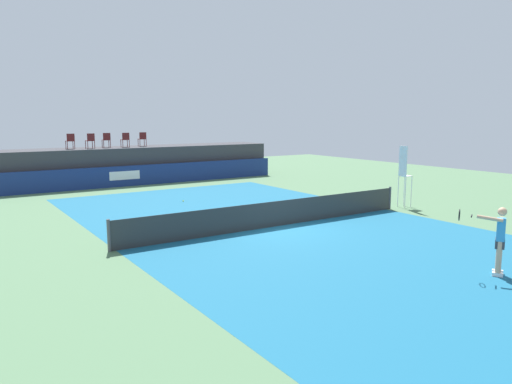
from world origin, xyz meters
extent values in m
plane|color=#4C704C|center=(0.00, 3.00, 0.00)|extent=(48.00, 48.00, 0.00)
cube|color=#16597A|center=(0.00, 0.00, 0.00)|extent=(12.00, 22.00, 0.00)
cube|color=navy|center=(0.00, 13.50, 0.60)|extent=(18.00, 0.20, 1.20)
cube|color=white|center=(-1.23, 13.39, 0.66)|extent=(1.80, 0.02, 0.50)
cube|color=#38383D|center=(0.00, 15.30, 1.10)|extent=(18.00, 2.80, 2.20)
cylinder|color=#561919|center=(-3.55, 15.53, 2.42)|extent=(0.04, 0.04, 0.44)
cylinder|color=#561919|center=(-3.96, 15.53, 2.42)|extent=(0.04, 0.04, 0.44)
cylinder|color=#561919|center=(-3.55, 15.12, 2.42)|extent=(0.04, 0.04, 0.44)
cylinder|color=#561919|center=(-3.96, 15.12, 2.42)|extent=(0.04, 0.04, 0.44)
cube|color=#561919|center=(-3.76, 15.33, 2.66)|extent=(0.44, 0.44, 0.03)
cube|color=#561919|center=(-3.75, 15.12, 2.88)|extent=(0.44, 0.03, 0.42)
cylinder|color=#561919|center=(-2.51, 15.24, 2.42)|extent=(0.04, 0.04, 0.44)
cylinder|color=#561919|center=(-2.91, 15.22, 2.42)|extent=(0.04, 0.04, 0.44)
cylinder|color=#561919|center=(-2.48, 14.84, 2.42)|extent=(0.04, 0.04, 0.44)
cylinder|color=#561919|center=(-2.89, 14.82, 2.42)|extent=(0.04, 0.04, 0.44)
cube|color=#561919|center=(-2.70, 15.03, 2.66)|extent=(0.46, 0.46, 0.03)
cube|color=#561919|center=(-2.68, 14.82, 2.88)|extent=(0.44, 0.05, 0.42)
cylinder|color=#561919|center=(-1.41, 15.62, 2.42)|extent=(0.04, 0.04, 0.44)
cylinder|color=#561919|center=(-1.81, 15.64, 2.42)|extent=(0.04, 0.04, 0.44)
cylinder|color=#561919|center=(-1.43, 15.22, 2.42)|extent=(0.04, 0.04, 0.44)
cylinder|color=#561919|center=(-1.84, 15.24, 2.42)|extent=(0.04, 0.04, 0.44)
cube|color=#561919|center=(-1.62, 15.43, 2.66)|extent=(0.47, 0.47, 0.03)
cube|color=#561919|center=(-1.64, 15.22, 2.88)|extent=(0.44, 0.05, 0.42)
cylinder|color=#561919|center=(-0.33, 15.38, 2.42)|extent=(0.04, 0.04, 0.44)
cylinder|color=#561919|center=(-0.73, 15.40, 2.42)|extent=(0.04, 0.04, 0.44)
cylinder|color=#561919|center=(-0.34, 14.98, 2.42)|extent=(0.04, 0.04, 0.44)
cylinder|color=#561919|center=(-0.74, 14.99, 2.42)|extent=(0.04, 0.04, 0.44)
cube|color=#561919|center=(-0.54, 15.19, 2.66)|extent=(0.45, 0.45, 0.03)
cube|color=#561919|center=(-0.54, 14.98, 2.88)|extent=(0.44, 0.04, 0.42)
cylinder|color=#561919|center=(0.90, 15.72, 2.42)|extent=(0.04, 0.04, 0.44)
cylinder|color=#561919|center=(0.50, 15.74, 2.42)|extent=(0.04, 0.04, 0.44)
cylinder|color=#561919|center=(0.88, 15.31, 2.42)|extent=(0.04, 0.04, 0.44)
cylinder|color=#561919|center=(0.47, 15.34, 2.42)|extent=(0.04, 0.04, 0.44)
cube|color=#561919|center=(0.69, 15.53, 2.66)|extent=(0.47, 0.47, 0.03)
cube|color=#561919|center=(0.67, 15.32, 2.88)|extent=(0.44, 0.05, 0.42)
cylinder|color=white|center=(7.37, -0.20, 0.70)|extent=(0.04, 0.04, 1.40)
cylinder|color=white|center=(7.38, 0.20, 0.70)|extent=(0.04, 0.04, 1.40)
cylinder|color=white|center=(6.97, -0.20, 0.70)|extent=(0.04, 0.04, 1.40)
cylinder|color=white|center=(6.97, 0.20, 0.70)|extent=(0.04, 0.04, 1.40)
cube|color=white|center=(7.17, 0.00, 1.41)|extent=(0.44, 0.44, 0.03)
cube|color=white|center=(6.97, 0.00, 2.09)|extent=(0.03, 0.44, 1.33)
cube|color=#2D2D2D|center=(0.00, 0.00, 0.47)|extent=(12.40, 0.02, 0.95)
cylinder|color=#4C4C51|center=(-6.20, 0.00, 0.50)|extent=(0.10, 0.10, 1.00)
cylinder|color=#4C4C51|center=(6.20, 0.00, 0.50)|extent=(0.10, 0.10, 1.00)
cube|color=white|center=(1.56, -7.64, 0.05)|extent=(0.23, 0.29, 0.10)
cylinder|color=tan|center=(1.56, -7.64, 0.51)|extent=(0.14, 0.14, 0.82)
cube|color=white|center=(1.36, -7.76, 0.05)|extent=(0.23, 0.29, 0.10)
cylinder|color=tan|center=(1.36, -7.76, 0.51)|extent=(0.14, 0.14, 0.82)
cube|color=#333338|center=(1.46, -7.70, 0.84)|extent=(0.40, 0.36, 0.24)
cube|color=#338CCC|center=(1.46, -7.70, 1.20)|extent=(0.41, 0.35, 0.56)
sphere|color=tan|center=(1.46, -7.70, 1.66)|extent=(0.22, 0.22, 0.22)
cylinder|color=tan|center=(1.67, -7.58, 1.18)|extent=(0.09, 0.09, 0.60)
cylinder|color=tan|center=(1.12, -7.59, 1.50)|extent=(0.38, 0.57, 0.14)
cylinder|color=black|center=(0.91, -7.22, 1.53)|extent=(0.28, 0.18, 0.03)
torus|color=black|center=(0.76, -6.97, 1.53)|extent=(0.28, 0.17, 0.30)
sphere|color=#D8EA33|center=(-0.60, 6.79, 0.04)|extent=(0.07, 0.07, 0.07)
camera|label=1|loc=(-10.30, -14.20, 4.00)|focal=33.84mm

